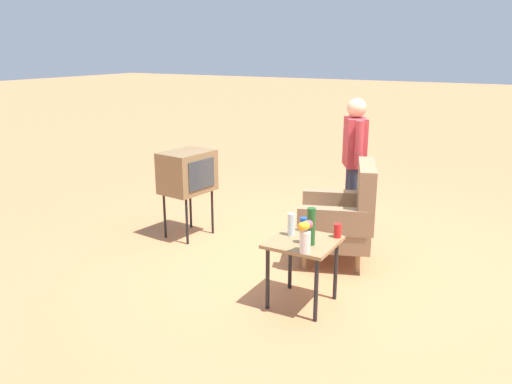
% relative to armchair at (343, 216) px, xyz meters
% --- Properties ---
extents(ground_plane, '(60.00, 60.00, 0.00)m').
position_rel_armchair_xyz_m(ground_plane, '(-0.00, -0.22, -0.50)').
color(ground_plane, '#C17A4C').
extents(armchair, '(0.98, 0.99, 1.06)m').
position_rel_armchair_xyz_m(armchair, '(0.00, 0.00, 0.00)').
color(armchair, '#937047').
rests_on(armchair, ground).
extents(side_table, '(0.56, 0.56, 0.60)m').
position_rel_armchair_xyz_m(side_table, '(1.06, 0.02, 0.01)').
color(side_table, black).
rests_on(side_table, ground).
extents(tv_on_stand, '(0.65, 0.51, 1.03)m').
position_rel_armchair_xyz_m(tv_on_stand, '(0.16, -1.86, 0.28)').
color(tv_on_stand, black).
rests_on(tv_on_stand, ground).
extents(person_standing, '(0.51, 0.37, 1.64)m').
position_rel_armchair_xyz_m(person_standing, '(-0.78, -0.17, 0.44)').
color(person_standing, '#2D3347').
rests_on(person_standing, ground).
extents(soda_can_blue, '(0.07, 0.07, 0.12)m').
position_rel_armchair_xyz_m(soda_can_blue, '(0.84, -0.08, 0.16)').
color(soda_can_blue, blue).
rests_on(soda_can_blue, side_table).
extents(bottle_wine_green, '(0.07, 0.07, 0.32)m').
position_rel_armchair_xyz_m(bottle_wine_green, '(1.12, 0.11, 0.26)').
color(bottle_wine_green, '#1E5623').
rests_on(bottle_wine_green, side_table).
extents(bottle_short_clear, '(0.06, 0.06, 0.20)m').
position_rel_armchair_xyz_m(bottle_short_clear, '(1.00, -0.12, 0.20)').
color(bottle_short_clear, silver).
rests_on(bottle_short_clear, side_table).
extents(soda_can_red, '(0.07, 0.07, 0.12)m').
position_rel_armchair_xyz_m(soda_can_red, '(0.85, 0.25, 0.16)').
color(soda_can_red, red).
rests_on(soda_can_red, side_table).
extents(flower_vase, '(0.14, 0.10, 0.27)m').
position_rel_armchair_xyz_m(flower_vase, '(1.30, 0.14, 0.25)').
color(flower_vase, silver).
rests_on(flower_vase, side_table).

